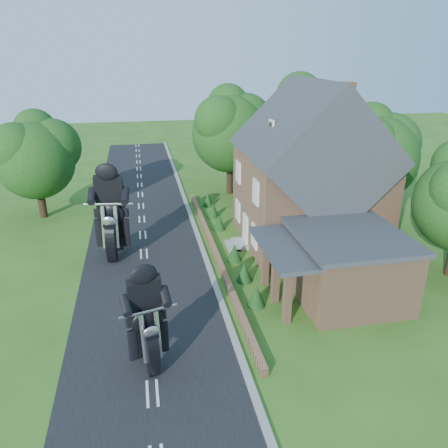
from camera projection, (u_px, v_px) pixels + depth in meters
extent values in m
plane|color=#2E5B19|center=(147.00, 306.00, 21.53)|extent=(120.00, 120.00, 0.00)
cube|color=black|center=(147.00, 306.00, 21.53)|extent=(7.00, 80.00, 0.02)
cube|color=gray|center=(220.00, 297.00, 22.16)|extent=(0.30, 80.00, 0.12)
cube|color=#966A4C|center=(215.00, 252.00, 26.78)|extent=(0.30, 22.00, 0.40)
cube|color=#966A4C|center=(308.00, 198.00, 27.75)|extent=(8.00, 8.00, 6.00)
cube|color=#2C2F34|center=(311.00, 151.00, 26.63)|extent=(8.48, 8.64, 8.48)
cube|color=#966A4C|center=(347.00, 96.00, 25.79)|extent=(0.60, 0.90, 1.60)
cube|color=white|center=(271.00, 128.00, 25.61)|extent=(0.12, 0.80, 0.90)
cube|color=black|center=(270.00, 128.00, 25.59)|extent=(0.04, 0.55, 0.65)
cube|color=white|center=(245.00, 231.00, 27.75)|extent=(0.10, 1.10, 2.10)
cube|color=gray|center=(240.00, 244.00, 28.03)|extent=(0.80, 1.60, 0.30)
cube|color=gray|center=(232.00, 246.00, 27.97)|extent=(0.80, 1.60, 0.15)
cube|color=white|center=(254.00, 236.00, 25.55)|extent=(0.10, 1.10, 1.40)
cube|color=black|center=(254.00, 236.00, 25.54)|extent=(0.04, 0.92, 1.22)
cube|color=white|center=(238.00, 211.00, 29.55)|extent=(0.10, 1.10, 1.40)
cube|color=black|center=(237.00, 211.00, 29.55)|extent=(0.04, 0.92, 1.22)
cube|color=white|center=(256.00, 192.00, 24.54)|extent=(0.10, 1.10, 1.40)
cube|color=black|center=(255.00, 192.00, 24.53)|extent=(0.04, 0.92, 1.22)
cube|color=white|center=(238.00, 172.00, 28.54)|extent=(0.10, 1.10, 1.40)
cube|color=black|center=(238.00, 172.00, 28.54)|extent=(0.04, 0.92, 1.22)
cube|color=#966A4C|center=(346.00, 266.00, 22.00)|extent=(5.00, 5.60, 3.20)
cube|color=#2C2F34|center=(350.00, 235.00, 21.35)|extent=(5.30, 5.94, 0.24)
cube|color=#2C2F34|center=(289.00, 247.00, 20.94)|extent=(2.60, 5.32, 0.22)
cube|color=#966A4C|center=(287.00, 296.00, 19.77)|extent=(0.35, 0.35, 2.80)
cube|color=#966A4C|center=(276.00, 277.00, 21.41)|extent=(0.35, 0.35, 2.80)
cube|color=#966A4C|center=(265.00, 261.00, 23.05)|extent=(0.35, 0.35, 2.80)
cylinder|color=black|center=(372.00, 201.00, 31.66)|extent=(0.56, 0.56, 3.00)
sphere|color=#173F12|center=(378.00, 159.00, 30.49)|extent=(6.00, 6.00, 6.00)
sphere|color=#173F12|center=(392.00, 144.00, 30.94)|extent=(4.32, 4.32, 4.32)
sphere|color=#173F12|center=(372.00, 145.00, 29.03)|extent=(3.72, 3.72, 3.72)
sphere|color=#173F12|center=(374.00, 126.00, 30.81)|extent=(3.30, 3.30, 3.30)
cylinder|color=black|center=(303.00, 172.00, 37.93)|extent=(0.56, 0.56, 3.60)
sphere|color=#173F12|center=(306.00, 129.00, 36.52)|extent=(7.20, 7.20, 7.20)
sphere|color=#173F12|center=(321.00, 114.00, 37.06)|extent=(5.18, 5.18, 5.18)
sphere|color=#173F12|center=(297.00, 113.00, 34.77)|extent=(4.46, 4.46, 4.46)
sphere|color=#173F12|center=(303.00, 96.00, 36.90)|extent=(3.96, 3.96, 3.96)
cylinder|color=black|center=(233.00, 174.00, 37.80)|extent=(0.56, 0.56, 3.40)
sphere|color=#173F12|center=(233.00, 134.00, 36.51)|extent=(6.40, 6.40, 6.40)
sphere|color=#173F12|center=(248.00, 121.00, 36.99)|extent=(4.61, 4.61, 4.61)
sphere|color=#173F12|center=(222.00, 121.00, 34.96)|extent=(3.97, 3.97, 3.97)
sphere|color=#173F12|center=(231.00, 105.00, 36.85)|extent=(3.52, 3.52, 3.52)
cylinder|color=black|center=(45.00, 199.00, 32.49)|extent=(0.56, 0.56, 2.80)
sphere|color=#173F12|center=(38.00, 160.00, 31.40)|extent=(5.60, 5.60, 5.60)
sphere|color=#173F12|center=(56.00, 146.00, 31.82)|extent=(4.03, 4.03, 4.03)
sphere|color=#173F12|center=(18.00, 148.00, 30.04)|extent=(3.47, 3.47, 3.47)
sphere|color=#173F12|center=(39.00, 130.00, 31.70)|extent=(3.08, 3.08, 3.08)
cone|color=#103411|center=(256.00, 296.00, 21.36)|extent=(0.90, 0.90, 1.10)
cone|color=#103411|center=(244.00, 272.00, 23.64)|extent=(0.90, 0.90, 1.10)
cone|color=#103411|center=(235.00, 253.00, 25.92)|extent=(0.90, 0.90, 1.10)
cone|color=#103411|center=(219.00, 222.00, 30.47)|extent=(0.90, 0.90, 1.10)
cone|color=#103411|center=(213.00, 210.00, 32.74)|extent=(0.90, 0.90, 1.10)
cone|color=#103411|center=(208.00, 200.00, 35.02)|extent=(0.90, 0.90, 1.10)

